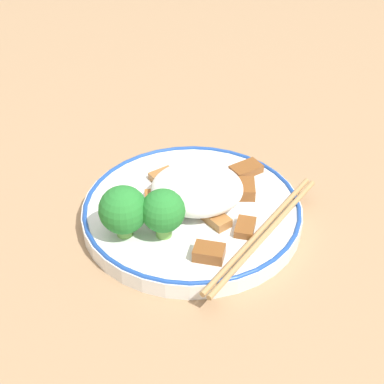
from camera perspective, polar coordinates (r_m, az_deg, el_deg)
The scene contains 14 objects.
ground_plane at distance 0.69m, azimuth -0.00°, elevation -2.50°, with size 3.00×3.00×0.00m, color #9E7A56.
plate at distance 0.68m, azimuth -0.00°, elevation -1.80°, with size 0.23×0.23×0.02m.
rice_mound at distance 0.67m, azimuth 0.45°, elevation 0.30°, with size 0.10×0.09×0.04m.
broccoli_back_left at distance 0.63m, azimuth -6.14°, elevation -1.63°, with size 0.05×0.05×0.06m.
broccoli_back_center at distance 0.63m, azimuth -2.58°, elevation -1.74°, with size 0.04×0.04×0.05m.
meat_near_front at distance 0.71m, azimuth -2.29°, elevation 1.16°, with size 0.04×0.04×0.01m.
meat_near_left at distance 0.62m, azimuth 1.52°, elevation -5.41°, with size 0.03×0.03×0.01m.
meat_near_right at distance 0.70m, azimuth 4.36°, elevation 0.29°, with size 0.03×0.03×0.01m.
meat_near_back at distance 0.72m, azimuth 1.55°, elevation 1.49°, with size 0.02×0.03×0.01m.
meat_on_rice_edge at distance 0.73m, azimuth 4.83°, elevation 2.04°, with size 0.04×0.04×0.01m.
meat_mid_left at distance 0.65m, azimuth 4.75°, elevation -3.15°, with size 0.02×0.03×0.01m.
meat_mid_right at distance 0.66m, azimuth 2.00°, elevation -2.29°, with size 0.04×0.04×0.01m.
meat_far_scatter at distance 0.68m, azimuth -3.37°, elevation -0.69°, with size 0.02×0.03×0.01m.
chopsticks at distance 0.65m, azimuth 6.34°, elevation -3.63°, with size 0.13×0.18×0.01m.
Camera 1 is at (-0.01, 0.53, 0.44)m, focal length 60.00 mm.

